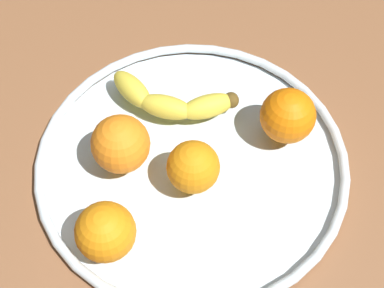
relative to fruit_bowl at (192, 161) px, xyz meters
The scene contains 7 objects.
ground_plane 2.92cm from the fruit_bowl, ahead, with size 124.63×124.63×4.00cm, color brown.
fruit_bowl is the anchor object (origin of this frame).
banana 8.48cm from the fruit_bowl, 106.90° to the left, with size 17.33×9.38×3.02cm.
orange_front_left 5.19cm from the fruit_bowl, 97.77° to the right, with size 6.25×6.25×6.25cm, color orange.
orange_back_right 13.01cm from the fruit_bowl, 15.90° to the left, with size 6.86×6.86×6.86cm, color orange.
orange_front_right 15.36cm from the fruit_bowl, 131.12° to the right, with size 6.66×6.66×6.66cm, color orange.
orange_center 9.49cm from the fruit_bowl, behind, with size 7.05×7.05×7.05cm, color orange.
Camera 1 is at (-1.57, -37.69, 61.01)cm, focal length 53.56 mm.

